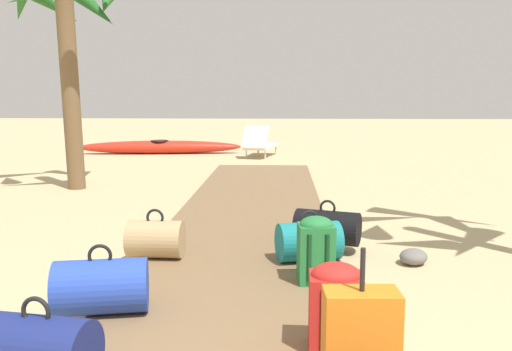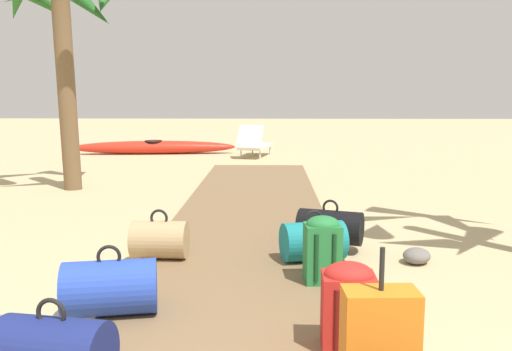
{
  "view_description": "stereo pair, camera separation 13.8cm",
  "coord_description": "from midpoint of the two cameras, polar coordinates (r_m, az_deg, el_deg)",
  "views": [
    {
      "loc": [
        0.38,
        -1.19,
        1.58
      ],
      "look_at": [
        0.06,
        5.69,
        0.55
      ],
      "focal_mm": 38.48,
      "sensor_mm": 36.0,
      "label": 1
    },
    {
      "loc": [
        0.24,
        -1.19,
        1.58
      ],
      "look_at": [
        0.06,
        5.69,
        0.55
      ],
      "focal_mm": 38.48,
      "sensor_mm": 36.0,
      "label": 2
    }
  ],
  "objects": [
    {
      "name": "backpack_red",
      "position": [
        3.35,
        9.48,
        -13.03
      ],
      "size": [
        0.32,
        0.28,
        0.53
      ],
      "color": "red",
      "rests_on": "boardwalk"
    },
    {
      "name": "boardwalk",
      "position": [
        6.55,
        -0.17,
        -5.08
      ],
      "size": [
        1.87,
        10.35,
        0.08
      ],
      "primitive_type": "cube",
      "color": "brown",
      "rests_on": "ground"
    },
    {
      "name": "duffel_bag_blue",
      "position": [
        3.96,
        -14.81,
        -11.08
      ],
      "size": [
        0.69,
        0.49,
        0.49
      ],
      "color": "#2847B7",
      "rests_on": "boardwalk"
    },
    {
      "name": "kayak",
      "position": [
        14.8,
        -9.71,
        2.93
      ],
      "size": [
        4.36,
        0.98,
        0.36
      ],
      "color": "red",
      "rests_on": "ground"
    },
    {
      "name": "ground_plane",
      "position": [
        5.57,
        -0.69,
        -7.98
      ],
      "size": [
        60.0,
        60.0,
        0.0
      ],
      "primitive_type": "plane",
      "color": "tan"
    },
    {
      "name": "rock_right_mid",
      "position": [
        5.39,
        16.77,
        -8.08
      ],
      "size": [
        0.36,
        0.37,
        0.15
      ],
      "primitive_type": "ellipsoid",
      "rotation": [
        0.0,
        0.0,
        1.01
      ],
      "color": "slate",
      "rests_on": "ground"
    },
    {
      "name": "palm_tree_far_left",
      "position": [
        9.48,
        -18.64,
        15.09
      ],
      "size": [
        2.09,
        2.16,
        3.58
      ],
      "color": "brown",
      "rests_on": "ground"
    },
    {
      "name": "duffel_bag_black",
      "position": [
        5.59,
        8.13,
        -5.33
      ],
      "size": [
        0.71,
        0.52,
        0.45
      ],
      "color": "black",
      "rests_on": "boardwalk"
    },
    {
      "name": "duffel_bag_teal",
      "position": [
        5.02,
        6.3,
        -6.81
      ],
      "size": [
        0.63,
        0.48,
        0.46
      ],
      "color": "#197A7F",
      "rests_on": "boardwalk"
    },
    {
      "name": "backpack_green",
      "position": [
        4.44,
        7.15,
        -7.46
      ],
      "size": [
        0.3,
        0.28,
        0.54
      ],
      "color": "#237538",
      "rests_on": "boardwalk"
    },
    {
      "name": "lounge_chair",
      "position": [
        13.81,
        0.71,
        3.29
      ],
      "size": [
        0.92,
        1.61,
        0.81
      ],
      "color": "white",
      "rests_on": "ground"
    },
    {
      "name": "duffel_bag_tan",
      "position": [
        5.15,
        -9.63,
        -6.52
      ],
      "size": [
        0.51,
        0.36,
        0.46
      ],
      "color": "tan",
      "rests_on": "boardwalk"
    }
  ]
}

